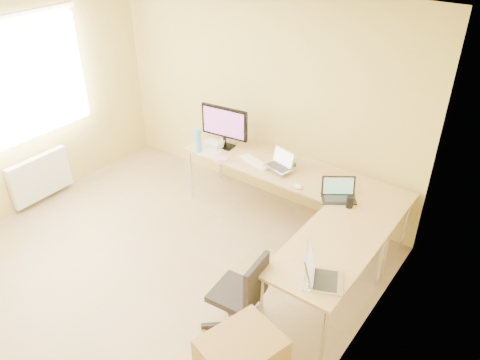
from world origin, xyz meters
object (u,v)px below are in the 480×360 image
Objects in this scene: water_bottle at (198,140)px; laptop_return at (325,270)px; mug at (221,144)px; monitor at (225,127)px; office_chair at (236,287)px; laptop_center at (279,160)px; desk_main at (290,196)px; desk_return at (325,280)px; laptop_black at (340,190)px; keyboard at (255,162)px; desk_fan at (235,131)px.

laptop_return is at bearing -25.80° from water_bottle.
mug is 0.35× the size of water_bottle.
office_chair is at bearing -56.85° from monitor.
laptop_center is 0.82× the size of laptop_return.
laptop_return is (2.09, -1.32, 0.07)m from mug.
desk_main and desk_return have the same top height.
laptop_black is 1.12m from keyboard.
desk_return is 2.14× the size of monitor.
laptop_black reaches higher than desk_main.
desk_main is 25.05× the size of mug.
monitor reaches higher than desk_fan.
mug is (-0.02, -0.06, -0.21)m from monitor.
office_chair is (0.87, -1.54, -0.24)m from keyboard.
desk_main is 1.72m from office_chair.
desk_fan reaches higher than office_chair.
laptop_return is at bearing -24.83° from keyboard.
desk_fan is (-0.00, 0.21, -0.14)m from monitor.
desk_main is 1.85m from laptop_return.
monitor is 0.86m from laptop_center.
laptop_center is 1.76m from laptop_return.
desk_fan is (-0.85, 0.32, -0.02)m from laptop_center.
mug is (-0.86, 0.05, -0.09)m from laptop_center.
mug reaches higher than keyboard.
laptop_center is at bearing 137.03° from laptop_black.
monitor is at bearing 152.80° from desk_return.
laptop_return is at bearing -40.68° from monitor.
keyboard is at bearing 139.17° from laptop_black.
laptop_center is at bearing -3.61° from mug.
laptop_return is at bearing -50.93° from desk_main.
office_chair is at bearing -55.51° from desk_fan.
laptop_black is (0.79, -0.11, -0.04)m from laptop_center.
desk_fan is (0.02, 0.27, 0.07)m from mug.
office_chair is (1.58, -1.36, -0.38)m from water_bottle.
laptop_return is at bearing -39.87° from desk_fan.
keyboard reaches higher than desk_main.
laptop_center is 0.35m from keyboard.
mug is at bearing -169.70° from laptop_center.
water_bottle is at bearing 161.51° from desk_return.
keyboard is 3.95× the size of mug.
laptop_return is at bearing 16.76° from office_chair.
monitor is at bearing -91.59° from desk_fan.
laptop_black is 1.49m from office_chair.
desk_return is at bearing -45.73° from desk_main.
laptop_black reaches higher than desk_return.
laptop_center is at bearing -23.40° from desk_fan.
monitor is 1.63× the size of laptop_return.
laptop_black is (-0.29, 0.77, 0.47)m from desk_return.
laptop_center is 1.01× the size of water_bottle.
keyboard reaches higher than desk_return.
monitor is 0.70× the size of office_chair.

